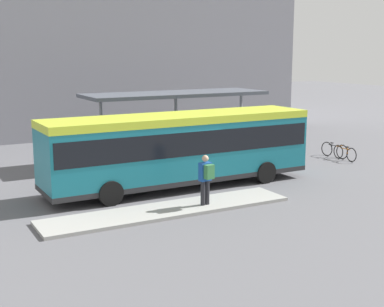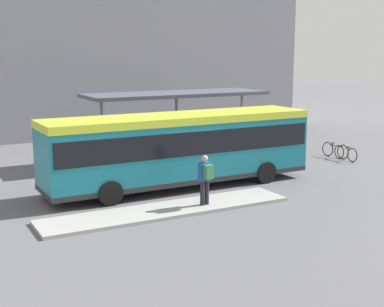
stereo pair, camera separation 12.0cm
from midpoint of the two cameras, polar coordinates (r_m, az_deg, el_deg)
The scene contains 8 objects.
ground_plane at distance 22.15m, azimuth -1.12°, elevation -3.57°, with size 120.00×120.00×0.00m, color #5B5B60.
curb_island at distance 18.79m, azimuth -2.40°, elevation -6.04°, with size 9.09×1.80×0.12m.
city_bus at distance 21.79m, azimuth -1.12°, elevation 0.94°, with size 11.28×2.71×3.01m.
pedestrian_waiting at distance 18.90m, azimuth 1.63°, elevation -2.49°, with size 0.47×0.51×1.80m.
bicycle_orange at distance 28.61m, azimuth 16.18°, elevation 0.04°, with size 0.48×1.70×0.73m.
bicycle_black at distance 29.21m, azimuth 15.14°, elevation 0.34°, with size 0.48×1.80×0.77m.
station_shelter at distance 27.85m, azimuth -1.56°, elevation 6.20°, with size 9.60×3.13×3.43m.
potted_planter_near_shelter at distance 25.00m, azimuth -3.89°, elevation -0.31°, with size 0.81×0.81×1.32m.
Camera 2 is at (-9.79, -19.10, 5.50)m, focal length 50.00 mm.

